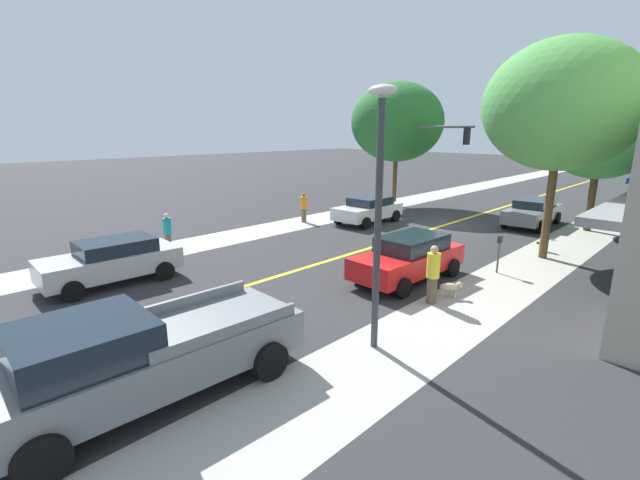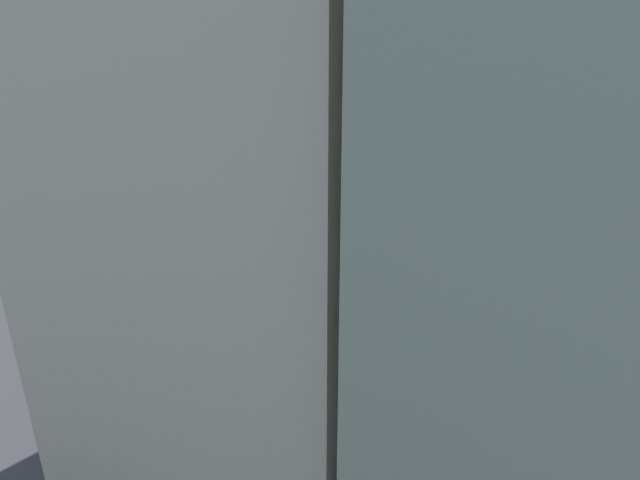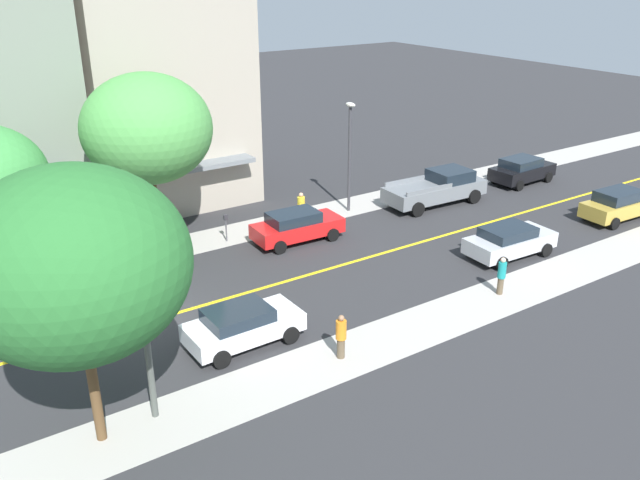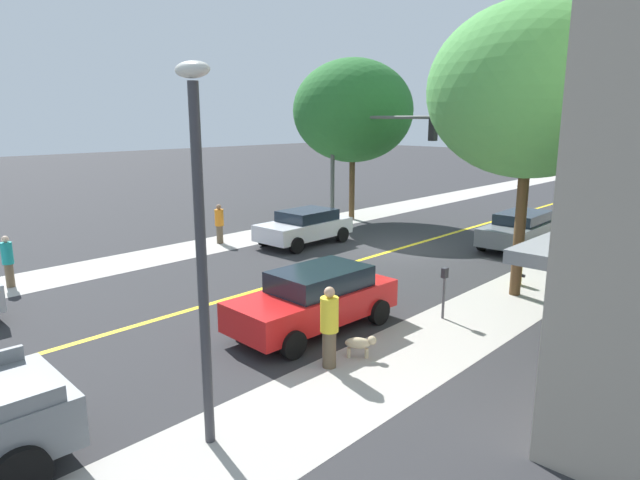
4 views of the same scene
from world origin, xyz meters
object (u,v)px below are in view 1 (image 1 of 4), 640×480
at_px(pedestrian_teal_shirt, 168,231).
at_px(pedestrian_orange_shirt, 304,207).
at_px(street_tree_left_near, 601,135).
at_px(grey_pickup_truck, 138,356).
at_px(street_lamp, 379,192).
at_px(pedestrian_yellow_shirt, 433,273).
at_px(silver_sedan_right_curb, 112,260).
at_px(small_dog, 451,287).
at_px(fire_hydrant, 543,242).
at_px(red_sedan_left_curb, 409,257).
at_px(traffic_light_mast, 410,149).
at_px(parking_meter, 499,249).
at_px(grey_sedan_left_curb, 533,212).
at_px(street_tree_left_far, 562,106).
at_px(white_sedan_right_curb, 368,209).
at_px(street_tree_right_corner, 397,122).

relative_size(pedestrian_teal_shirt, pedestrian_orange_shirt, 0.99).
xyz_separation_m(street_tree_left_near, grey_pickup_truck, (2.14, 22.26, -3.84)).
relative_size(street_tree_left_near, street_lamp, 1.17).
bearing_deg(pedestrian_yellow_shirt, silver_sedan_right_curb, 119.35).
height_order(street_lamp, pedestrian_orange_shirt, street_lamp).
bearing_deg(small_dog, fire_hydrant, 50.26).
bearing_deg(red_sedan_left_curb, silver_sedan_right_curb, -41.74).
xyz_separation_m(traffic_light_mast, pedestrian_teal_shirt, (2.34, 14.57, -3.00)).
relative_size(street_tree_left_near, pedestrian_yellow_shirt, 3.91).
distance_m(parking_meter, traffic_light_mast, 12.14).
xyz_separation_m(pedestrian_yellow_shirt, small_dog, (-0.19, -0.79, -0.59)).
xyz_separation_m(fire_hydrant, pedestrian_orange_shirt, (11.58, 2.91, 0.49)).
bearing_deg(grey_pickup_truck, red_sedan_left_curb, -176.01).
bearing_deg(red_sedan_left_curb, small_dog, 76.41).
bearing_deg(grey_sedan_left_curb, red_sedan_left_curb, -1.60).
height_order(red_sedan_left_curb, small_dog, red_sedan_left_curb).
bearing_deg(grey_pickup_truck, grey_sedan_left_curb, -176.64).
xyz_separation_m(street_lamp, pedestrian_teal_shirt, (11.40, -0.66, -2.85)).
relative_size(street_tree_left_far, grey_sedan_left_curb, 1.79).
xyz_separation_m(traffic_light_mast, grey_pickup_truck, (-7.21, 20.02, -2.93)).
height_order(white_sedan_right_curb, pedestrian_yellow_shirt, pedestrian_yellow_shirt).
bearing_deg(white_sedan_right_curb, street_tree_left_near, 123.59).
bearing_deg(parking_meter, street_tree_right_corner, -40.39).
xyz_separation_m(street_tree_right_corner, traffic_light_mast, (-2.15, 1.63, -1.62)).
relative_size(grey_sedan_left_curb, silver_sedan_right_curb, 1.06).
height_order(street_tree_right_corner, white_sedan_right_curb, street_tree_right_corner).
bearing_deg(fire_hydrant, traffic_light_mast, -21.30).
bearing_deg(street_tree_left_far, street_tree_right_corner, -28.10).
relative_size(street_tree_left_near, street_tree_right_corner, 0.86).
height_order(grey_sedan_left_curb, pedestrian_yellow_shirt, pedestrian_yellow_shirt).
relative_size(street_lamp, grey_pickup_truck, 0.97).
bearing_deg(street_lamp, street_tree_right_corner, -56.40).
distance_m(street_lamp, silver_sedan_right_curb, 9.82).
bearing_deg(fire_hydrant, parking_meter, 87.89).
xyz_separation_m(silver_sedan_right_curb, pedestrian_yellow_shirt, (-8.61, -5.87, 0.15)).
bearing_deg(street_lamp, white_sedan_right_curb, -51.28).
bearing_deg(grey_sedan_left_curb, street_tree_right_corner, -92.99).
distance_m(white_sedan_right_curb, pedestrian_teal_shirt, 10.78).
height_order(fire_hydrant, street_lamp, street_lamp).
bearing_deg(street_tree_left_far, street_tree_left_near, -89.62).
bearing_deg(fire_hydrant, grey_pickup_truck, 83.69).
relative_size(parking_meter, red_sedan_left_curb, 0.31).
distance_m(parking_meter, pedestrian_orange_shirt, 11.50).
relative_size(white_sedan_right_curb, pedestrian_yellow_shirt, 2.34).
distance_m(pedestrian_yellow_shirt, pedestrian_orange_shirt, 12.46).
bearing_deg(white_sedan_right_curb, silver_sedan_right_curb, -1.10).
bearing_deg(street_lamp, traffic_light_mast, -59.26).
bearing_deg(pedestrian_yellow_shirt, fire_hydrant, -7.54).
bearing_deg(pedestrian_teal_shirt, street_lamp, 7.64).
bearing_deg(pedestrian_teal_shirt, pedestrian_yellow_shirt, 24.60).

